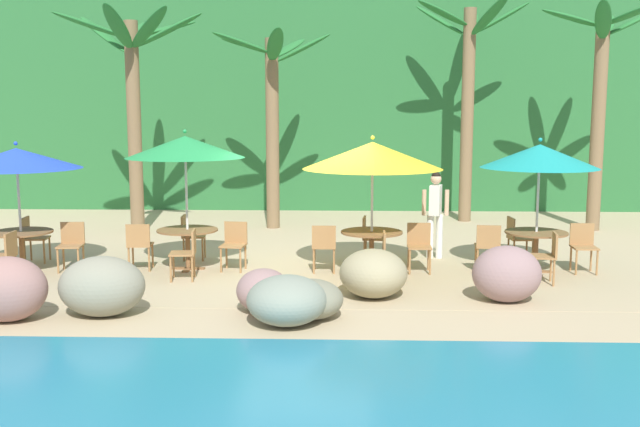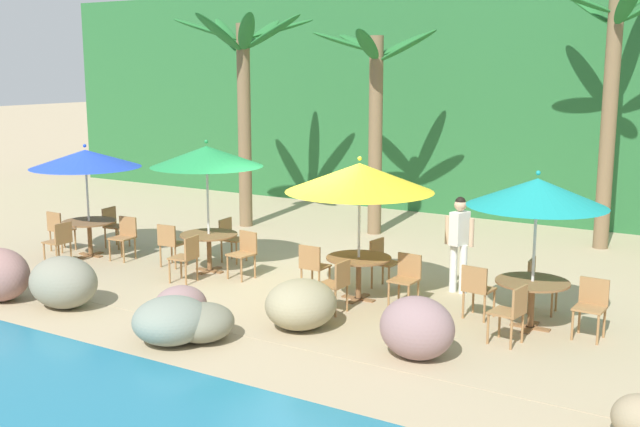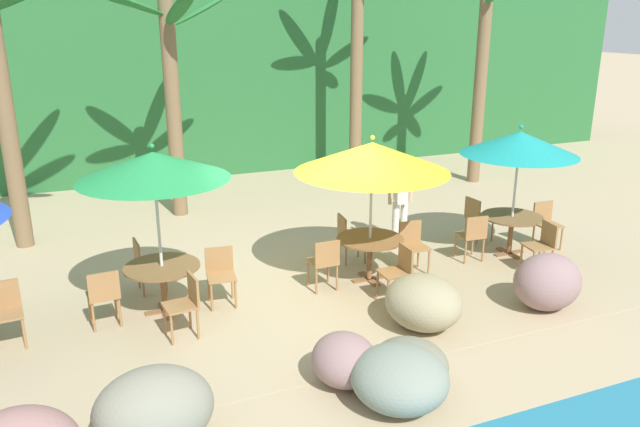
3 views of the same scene
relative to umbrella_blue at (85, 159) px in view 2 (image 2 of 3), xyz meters
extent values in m
plane|color=tan|center=(5.03, 0.33, -2.04)|extent=(120.00, 120.00, 0.00)
cube|color=tan|center=(5.03, 0.33, -2.03)|extent=(18.00, 5.20, 0.01)
cube|color=#286633|center=(5.03, 9.33, 0.96)|extent=(28.00, 2.40, 6.00)
ellipsoid|color=gray|center=(4.60, -2.39, -1.73)|extent=(0.78, 0.86, 0.62)
ellipsoid|color=gray|center=(2.35, -2.69, -1.61)|extent=(1.21, 0.98, 0.85)
ellipsoid|color=gray|center=(8.22, -1.74, -1.61)|extent=(1.04, 0.89, 0.86)
ellipsoid|color=gray|center=(4.99, -3.02, -1.70)|extent=(1.10, 1.13, 0.67)
ellipsoid|color=gray|center=(5.30, -2.71, -1.77)|extent=(0.90, 0.94, 0.54)
ellipsoid|color=#998F6C|center=(6.21, -1.52, -1.66)|extent=(1.06, 1.16, 0.75)
cylinder|color=silver|center=(0.00, 0.00, -0.97)|extent=(0.04, 0.04, 2.14)
cone|color=blue|center=(0.00, 0.00, 0.00)|extent=(2.24, 2.24, 0.36)
sphere|color=blue|center=(0.00, 0.00, 0.27)|extent=(0.07, 0.07, 0.07)
cube|color=brown|center=(0.00, 0.00, -2.02)|extent=(0.60, 0.12, 0.03)
cube|color=brown|center=(0.00, 0.00, -2.02)|extent=(0.12, 0.60, 0.03)
cylinder|color=brown|center=(0.00, 0.00, -1.67)|extent=(0.09, 0.09, 0.71)
cylinder|color=brown|center=(0.00, 0.00, -1.31)|extent=(1.10, 1.10, 0.03)
cylinder|color=#9E7042|center=(1.04, -0.08, -1.81)|extent=(0.04, 0.04, 0.45)
cylinder|color=#9E7042|center=(0.69, -0.11, -1.81)|extent=(0.04, 0.04, 0.45)
cylinder|color=#9E7042|center=(1.01, 0.28, -1.81)|extent=(0.04, 0.04, 0.45)
cylinder|color=#9E7042|center=(0.65, 0.24, -1.81)|extent=(0.04, 0.04, 0.45)
cube|color=#9E7042|center=(0.85, 0.08, -1.57)|extent=(0.46, 0.46, 0.03)
cube|color=#9E7042|center=(0.83, 0.28, -1.38)|extent=(0.42, 0.08, 0.42)
cylinder|color=#9E7042|center=(0.07, 1.04, -1.81)|extent=(0.04, 0.04, 0.45)
cylinder|color=#9E7042|center=(0.11, 0.69, -1.81)|extent=(0.04, 0.04, 0.45)
cylinder|color=#9E7042|center=(-0.29, 1.00, -1.81)|extent=(0.04, 0.04, 0.45)
cylinder|color=#9E7042|center=(-0.25, 0.65, -1.81)|extent=(0.04, 0.04, 0.45)
cube|color=#9E7042|center=(-0.09, 0.85, -1.57)|extent=(0.46, 0.46, 0.03)
cube|color=#9E7042|center=(-0.29, 0.82, -1.38)|extent=(0.08, 0.42, 0.42)
cylinder|color=#9E7042|center=(-1.03, 0.20, -1.81)|extent=(0.04, 0.04, 0.45)
cylinder|color=#9E7042|center=(-0.67, 0.19, -1.81)|extent=(0.04, 0.04, 0.45)
cylinder|color=#9E7042|center=(-1.03, -0.16, -1.81)|extent=(0.04, 0.04, 0.45)
cylinder|color=#9E7042|center=(-0.67, -0.17, -1.81)|extent=(0.04, 0.04, 0.45)
cube|color=#9E7042|center=(-0.85, 0.01, -1.57)|extent=(0.43, 0.43, 0.03)
cube|color=#9E7042|center=(-0.85, -0.19, -1.38)|extent=(0.42, 0.04, 0.42)
cylinder|color=#9E7042|center=(-0.17, -1.03, -1.81)|extent=(0.04, 0.04, 0.45)
cylinder|color=#9E7042|center=(-0.17, -0.67, -1.81)|extent=(0.04, 0.04, 0.45)
cylinder|color=#9E7042|center=(0.19, -1.03, -1.81)|extent=(0.04, 0.04, 0.45)
cylinder|color=#9E7042|center=(0.19, -0.67, -1.81)|extent=(0.04, 0.04, 0.45)
cube|color=#9E7042|center=(0.01, -0.85, -1.57)|extent=(0.42, 0.42, 0.03)
cube|color=#9E7042|center=(0.21, -0.85, -1.38)|extent=(0.04, 0.42, 0.42)
cylinder|color=silver|center=(2.92, 0.33, -0.87)|extent=(0.04, 0.04, 2.33)
cone|color=#238E47|center=(2.92, 0.33, 0.19)|extent=(2.13, 2.13, 0.39)
sphere|color=#238E47|center=(2.92, 0.33, 0.47)|extent=(0.07, 0.07, 0.07)
cube|color=brown|center=(2.92, 0.33, -2.02)|extent=(0.60, 0.12, 0.03)
cube|color=brown|center=(2.92, 0.33, -2.02)|extent=(0.12, 0.60, 0.03)
cylinder|color=brown|center=(2.92, 0.33, -1.67)|extent=(0.09, 0.09, 0.71)
cylinder|color=brown|center=(2.92, 0.33, -1.31)|extent=(1.10, 1.10, 0.03)
cylinder|color=#9E7042|center=(3.92, 0.03, -1.81)|extent=(0.04, 0.04, 0.45)
cylinder|color=#9E7042|center=(3.56, 0.07, -1.81)|extent=(0.04, 0.04, 0.45)
cylinder|color=#9E7042|center=(3.96, 0.38, -1.81)|extent=(0.04, 0.04, 0.45)
cylinder|color=#9E7042|center=(3.60, 0.42, -1.81)|extent=(0.04, 0.04, 0.45)
cube|color=#9E7042|center=(3.76, 0.23, -1.57)|extent=(0.47, 0.47, 0.03)
cube|color=#9E7042|center=(3.78, 0.42, -1.38)|extent=(0.42, 0.08, 0.42)
cylinder|color=#9E7042|center=(3.02, 1.36, -1.81)|extent=(0.04, 0.04, 0.45)
cylinder|color=#9E7042|center=(3.05, 1.01, -1.81)|extent=(0.04, 0.04, 0.45)
cylinder|color=#9E7042|center=(2.67, 1.34, -1.81)|extent=(0.04, 0.04, 0.45)
cylinder|color=#9E7042|center=(2.69, 0.98, -1.81)|extent=(0.04, 0.04, 0.45)
cube|color=#9E7042|center=(2.86, 1.17, -1.57)|extent=(0.45, 0.45, 0.03)
cube|color=#9E7042|center=(2.66, 1.16, -1.38)|extent=(0.06, 0.42, 0.42)
cylinder|color=#9E7042|center=(1.88, 0.41, -1.81)|extent=(0.04, 0.04, 0.45)
cylinder|color=#9E7042|center=(2.23, 0.44, -1.81)|extent=(0.04, 0.04, 0.45)
cylinder|color=#9E7042|center=(1.91, 0.06, -1.81)|extent=(0.04, 0.04, 0.45)
cylinder|color=#9E7042|center=(2.26, 0.09, -1.81)|extent=(0.04, 0.04, 0.45)
cube|color=#9E7042|center=(2.07, 0.25, -1.57)|extent=(0.45, 0.45, 0.03)
cube|color=#9E7042|center=(2.09, 0.05, -1.38)|extent=(0.42, 0.07, 0.42)
cylinder|color=#9E7042|center=(2.85, -0.72, -1.81)|extent=(0.04, 0.04, 0.45)
cylinder|color=#9E7042|center=(2.81, -0.36, -1.81)|extent=(0.04, 0.04, 0.45)
cylinder|color=#9E7042|center=(3.20, -0.68, -1.81)|extent=(0.04, 0.04, 0.45)
cylinder|color=#9E7042|center=(3.17, -0.32, -1.81)|extent=(0.04, 0.04, 0.45)
cube|color=#9E7042|center=(3.01, -0.52, -1.57)|extent=(0.46, 0.46, 0.03)
cube|color=#9E7042|center=(3.20, -0.50, -1.38)|extent=(0.08, 0.42, 0.42)
cylinder|color=silver|center=(6.25, 0.22, -0.94)|extent=(0.04, 0.04, 2.19)
cone|color=yellow|center=(6.25, 0.22, 0.05)|extent=(2.48, 2.48, 0.47)
sphere|color=yellow|center=(6.25, 0.22, 0.37)|extent=(0.07, 0.07, 0.07)
cube|color=brown|center=(6.25, 0.22, -2.02)|extent=(0.60, 0.12, 0.03)
cube|color=brown|center=(6.25, 0.22, -2.02)|extent=(0.12, 0.60, 0.03)
cylinder|color=brown|center=(6.25, 0.22, -1.67)|extent=(0.09, 0.09, 0.71)
cylinder|color=brown|center=(6.25, 0.22, -1.31)|extent=(1.10, 1.10, 0.03)
cylinder|color=#9E7042|center=(7.27, 0.01, -1.81)|extent=(0.04, 0.04, 0.45)
cylinder|color=#9E7042|center=(6.92, 0.02, -1.81)|extent=(0.04, 0.04, 0.45)
cylinder|color=#9E7042|center=(7.28, 0.37, -1.81)|extent=(0.04, 0.04, 0.45)
cylinder|color=#9E7042|center=(6.92, 0.38, -1.81)|extent=(0.04, 0.04, 0.45)
cube|color=#9E7042|center=(7.10, 0.20, -1.57)|extent=(0.43, 0.43, 0.03)
cube|color=#9E7042|center=(7.10, 0.40, -1.38)|extent=(0.42, 0.05, 0.42)
cylinder|color=#9E7042|center=(6.53, 1.22, -1.81)|extent=(0.04, 0.04, 0.45)
cylinder|color=#9E7042|center=(6.50, 0.87, -1.81)|extent=(0.04, 0.04, 0.45)
cylinder|color=#9E7042|center=(6.18, 1.26, -1.81)|extent=(0.04, 0.04, 0.45)
cylinder|color=#9E7042|center=(6.14, 0.90, -1.81)|extent=(0.04, 0.04, 0.45)
cube|color=#9E7042|center=(6.34, 1.06, -1.57)|extent=(0.46, 0.46, 0.03)
cube|color=#9E7042|center=(6.14, 1.08, -1.38)|extent=(0.08, 0.42, 0.42)
cylinder|color=#9E7042|center=(5.22, 0.38, -1.81)|extent=(0.04, 0.04, 0.45)
cylinder|color=#9E7042|center=(5.58, 0.39, -1.81)|extent=(0.04, 0.04, 0.45)
cylinder|color=#9E7042|center=(5.22, 0.03, -1.81)|extent=(0.04, 0.04, 0.45)
cylinder|color=#9E7042|center=(5.58, 0.03, -1.81)|extent=(0.04, 0.04, 0.45)
cube|color=#9E7042|center=(5.40, 0.21, -1.57)|extent=(0.42, 0.42, 0.03)
cube|color=#9E7042|center=(5.40, 0.01, -1.38)|extent=(0.42, 0.04, 0.42)
cylinder|color=#9E7042|center=(6.05, -0.81, -1.81)|extent=(0.04, 0.04, 0.45)
cylinder|color=#9E7042|center=(6.05, -0.45, -1.81)|extent=(0.04, 0.04, 0.45)
cylinder|color=#9E7042|center=(6.40, -0.81, -1.81)|extent=(0.04, 0.04, 0.45)
cylinder|color=#9E7042|center=(6.41, -0.46, -1.81)|extent=(0.04, 0.04, 0.45)
cube|color=#9E7042|center=(6.23, -0.63, -1.57)|extent=(0.43, 0.43, 0.03)
cube|color=#9E7042|center=(6.43, -0.64, -1.38)|extent=(0.05, 0.42, 0.42)
cylinder|color=silver|center=(9.17, 0.28, -0.95)|extent=(0.04, 0.04, 2.18)
cone|color=teal|center=(9.17, 0.28, 0.04)|extent=(2.05, 2.05, 0.41)
sphere|color=teal|center=(9.17, 0.28, 0.33)|extent=(0.07, 0.07, 0.07)
cube|color=brown|center=(9.17, 0.28, -2.02)|extent=(0.60, 0.12, 0.03)
cube|color=brown|center=(9.17, 0.28, -2.02)|extent=(0.12, 0.60, 0.03)
cylinder|color=brown|center=(9.17, 0.28, -1.67)|extent=(0.09, 0.09, 0.71)
cylinder|color=brown|center=(9.17, 0.28, -1.31)|extent=(1.10, 1.10, 0.03)
cylinder|color=#9E7042|center=(10.19, 0.07, -1.81)|extent=(0.04, 0.04, 0.45)
cylinder|color=#9E7042|center=(9.84, 0.08, -1.81)|extent=(0.04, 0.04, 0.45)
cylinder|color=#9E7042|center=(10.21, 0.42, -1.81)|extent=(0.04, 0.04, 0.45)
cylinder|color=#9E7042|center=(9.85, 0.43, -1.81)|extent=(0.04, 0.04, 0.45)
cube|color=#9E7042|center=(10.02, 0.25, -1.57)|extent=(0.43, 0.43, 0.03)
cube|color=#9E7042|center=(10.03, 0.45, -1.38)|extent=(0.42, 0.05, 0.42)
cylinder|color=#9E7042|center=(9.28, 1.32, -1.81)|extent=(0.04, 0.04, 0.45)
cylinder|color=#9E7042|center=(9.30, 0.96, -1.81)|extent=(0.04, 0.04, 0.45)
cylinder|color=#9E7042|center=(8.92, 1.29, -1.81)|extent=(0.04, 0.04, 0.45)
cylinder|color=#9E7042|center=(8.95, 0.94, -1.81)|extent=(0.04, 0.04, 0.45)
cube|color=#9E7042|center=(9.11, 1.13, -1.57)|extent=(0.45, 0.45, 0.03)
cube|color=#9E7042|center=(8.91, 1.11, -1.38)|extent=(0.07, 0.42, 0.42)
cylinder|color=#9E7042|center=(8.16, 0.54, -1.81)|extent=(0.04, 0.04, 0.45)
cylinder|color=#9E7042|center=(8.52, 0.51, -1.81)|extent=(0.04, 0.04, 0.45)
cylinder|color=#9E7042|center=(8.13, 0.19, -1.81)|extent=(0.04, 0.04, 0.45)
cylinder|color=#9E7042|center=(8.49, 0.16, -1.81)|extent=(0.04, 0.04, 0.45)
cube|color=#9E7042|center=(8.33, 0.35, -1.57)|extent=(0.45, 0.45, 0.03)
cube|color=#9E7042|center=(8.31, 0.15, -1.38)|extent=(0.42, 0.07, 0.42)
cylinder|color=#9E7042|center=(8.86, -0.71, -1.81)|extent=(0.04, 0.04, 0.45)
cylinder|color=#9E7042|center=(8.90, -0.36, -1.81)|extent=(0.04, 0.04, 0.45)
cylinder|color=#9E7042|center=(9.21, -0.76, -1.81)|extent=(0.04, 0.04, 0.45)
cylinder|color=#9E7042|center=(9.26, -0.41, -1.81)|extent=(0.04, 0.04, 0.45)
cube|color=#9E7042|center=(9.06, -0.56, -1.57)|extent=(0.47, 0.47, 0.03)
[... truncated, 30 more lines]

